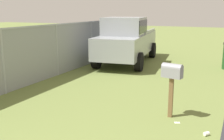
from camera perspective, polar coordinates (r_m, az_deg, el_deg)
mailbox at (r=6.22m, az=12.42°, el=-1.03°), size 0.29×0.48×1.25m
pickup_truck at (r=12.46m, az=3.08°, el=6.46°), size 5.30×2.61×2.09m
fence_section at (r=10.28m, az=-11.46°, el=4.51°), size 15.38×0.07×1.91m
litter_cup_midfield_b at (r=5.78m, az=19.13°, el=-12.47°), size 0.13×0.13×0.08m
litter_wrapper_near_hydrant at (r=6.22m, az=13.45°, el=-10.63°), size 0.12×0.14×0.01m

